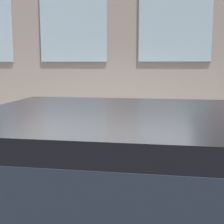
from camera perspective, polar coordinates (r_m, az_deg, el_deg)
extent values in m
cube|color=gray|center=(5.60, -0.03, -12.66)|extent=(2.78, 60.00, 0.17)
cube|color=#8C9EA8|center=(6.57, 11.47, 15.91)|extent=(0.03, 1.44, 1.57)
cube|color=#8C9EA8|center=(6.84, -7.13, 15.72)|extent=(0.03, 1.44, 1.57)
cylinder|color=gray|center=(4.73, 2.27, -15.41)|extent=(0.32, 0.32, 0.04)
cylinder|color=gray|center=(4.60, 2.30, -11.39)|extent=(0.24, 0.24, 0.75)
sphere|color=slate|center=(4.48, 2.33, -6.90)|extent=(0.25, 0.25, 0.25)
cylinder|color=black|center=(4.46, 2.33, -5.96)|extent=(0.08, 0.08, 0.10)
cylinder|color=gray|center=(4.55, 4.47, -10.42)|extent=(0.09, 0.10, 0.09)
cylinder|color=gray|center=(4.59, 0.16, -10.23)|extent=(0.09, 0.10, 0.09)
cylinder|color=#232328|center=(5.11, -2.17, -10.21)|extent=(0.09, 0.09, 0.59)
cylinder|color=#232328|center=(5.23, -1.90, -9.78)|extent=(0.09, 0.09, 0.59)
cube|color=white|center=(5.03, -2.06, -4.39)|extent=(0.16, 0.11, 0.44)
cylinder|color=white|center=(4.92, -2.33, -4.57)|extent=(0.07, 0.07, 0.42)
cylinder|color=white|center=(5.14, -1.81, -3.99)|extent=(0.07, 0.07, 0.42)
sphere|color=tan|center=(4.97, -2.08, -0.79)|extent=(0.20, 0.20, 0.20)
cylinder|color=black|center=(3.90, -14.93, -18.60)|extent=(0.24, 0.72, 0.72)
cube|color=black|center=(2.34, 8.38, -9.23)|extent=(1.82, 2.69, 0.75)
cube|color=#1E232D|center=(2.34, 8.38, -9.23)|extent=(1.83, 2.48, 0.48)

